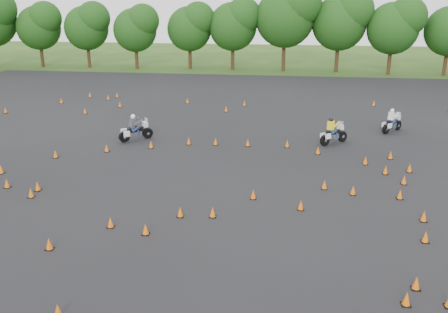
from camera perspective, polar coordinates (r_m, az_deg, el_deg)
ground at (r=22.89m, az=-1.23°, el=-6.05°), size 140.00×140.00×0.00m
asphalt_pad at (r=28.40m, az=0.49°, el=-1.00°), size 62.00×62.00×0.00m
treeline at (r=55.75m, az=7.56°, el=13.53°), size 87.12×32.64×11.05m
traffic_cones at (r=27.95m, az=0.31°, el=-0.84°), size 36.26×33.57×0.45m
rider_grey at (r=33.33m, az=-10.11°, el=3.37°), size 2.28×2.09×1.83m
rider_yellow at (r=32.85m, az=12.54°, el=2.90°), size 2.17×2.01×1.75m
rider_white at (r=36.74m, az=18.72°, el=3.97°), size 1.96×2.08×1.69m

